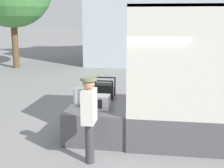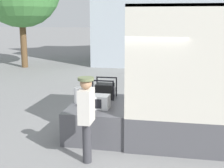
{
  "view_description": "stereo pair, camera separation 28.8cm",
  "coord_description": "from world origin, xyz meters",
  "px_view_note": "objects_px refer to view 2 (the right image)",
  "views": [
    {
      "loc": [
        0.65,
        -7.34,
        2.88
      ],
      "look_at": [
        -0.43,
        -0.2,
        1.32
      ],
      "focal_mm": 50.0,
      "sensor_mm": 36.0,
      "label": 1
    },
    {
      "loc": [
        0.94,
        -7.29,
        2.88
      ],
      "look_at": [
        -0.43,
        -0.2,
        1.32
      ],
      "focal_mm": 50.0,
      "sensor_mm": 36.0,
      "label": 2
    }
  ],
  "objects_px": {
    "microwave": "(98,102)",
    "orange_bucket": "(80,95)",
    "worker_person": "(86,111)",
    "portable_generator": "(106,91)"
  },
  "relations": [
    {
      "from": "portable_generator",
      "to": "orange_bucket",
      "type": "relative_size",
      "value": 1.46
    },
    {
      "from": "microwave",
      "to": "orange_bucket",
      "type": "distance_m",
      "value": 0.68
    },
    {
      "from": "microwave",
      "to": "portable_generator",
      "type": "relative_size",
      "value": 0.88
    },
    {
      "from": "portable_generator",
      "to": "orange_bucket",
      "type": "distance_m",
      "value": 0.81
    },
    {
      "from": "worker_person",
      "to": "microwave",
      "type": "bearing_deg",
      "value": 92.51
    },
    {
      "from": "orange_bucket",
      "to": "portable_generator",
      "type": "bearing_deg",
      "value": 48.46
    },
    {
      "from": "microwave",
      "to": "orange_bucket",
      "type": "height_order",
      "value": "orange_bucket"
    },
    {
      "from": "orange_bucket",
      "to": "worker_person",
      "type": "relative_size",
      "value": 0.22
    },
    {
      "from": "microwave",
      "to": "orange_bucket",
      "type": "relative_size",
      "value": 1.29
    },
    {
      "from": "microwave",
      "to": "portable_generator",
      "type": "distance_m",
      "value": 0.97
    }
  ]
}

